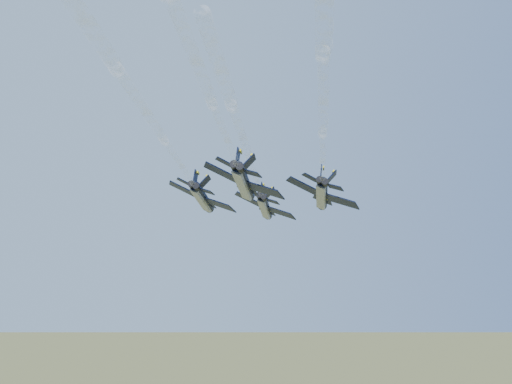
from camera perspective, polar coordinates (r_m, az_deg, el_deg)
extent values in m
cylinder|color=black|center=(114.16, 0.93, -1.48)|extent=(7.12, 13.44, 2.31)
cone|color=black|center=(122.13, 1.41, -1.96)|extent=(3.12, 3.32, 2.31)
ellipsoid|color=black|center=(117.61, 1.26, -1.45)|extent=(2.07, 2.74, 1.18)
cube|color=gray|center=(114.12, 0.79, -1.78)|extent=(5.93, 11.88, 1.07)
cube|color=black|center=(113.98, -0.71, -0.76)|extent=(5.62, 3.60, 2.70)
cube|color=yellow|center=(115.69, -0.56, -0.84)|extent=(5.30, 0.68, 2.66)
cube|color=black|center=(112.82, 2.44, -2.19)|extent=(6.27, 5.98, 2.70)
cube|color=yellow|center=(114.54, 2.55, -2.25)|extent=(4.30, 3.64, 2.66)
cube|color=black|center=(108.21, -0.52, -0.59)|extent=(2.47, 1.65, 1.26)
cube|color=black|center=(107.45, 1.53, -1.51)|extent=(2.91, 2.88, 1.26)
cube|color=black|center=(108.77, 0.46, -0.23)|extent=(1.29, 2.27, 2.65)
cube|color=black|center=(108.46, 1.28, -0.60)|extent=(2.63, 2.80, 2.04)
cylinder|color=black|center=(107.18, 0.21, -0.95)|extent=(1.84, 1.69, 1.50)
cylinder|color=black|center=(107.02, 0.65, -1.15)|extent=(1.84, 1.69, 1.50)
cylinder|color=black|center=(102.31, -5.35, -0.59)|extent=(7.12, 13.44, 2.31)
cone|color=black|center=(110.12, -4.37, -1.19)|extent=(3.12, 3.32, 2.31)
ellipsoid|color=black|center=(105.67, -4.78, -0.58)|extent=(2.07, 2.74, 1.18)
cube|color=gray|center=(102.29, -5.51, -0.92)|extent=(5.93, 11.88, 1.07)
cube|color=black|center=(102.52, -7.17, 0.21)|extent=(5.62, 3.60, 2.70)
cube|color=yellow|center=(104.17, -6.90, 0.11)|extent=(5.30, 0.68, 2.66)
cube|color=black|center=(100.63, -3.75, -1.38)|extent=(6.27, 5.98, 2.70)
cube|color=yellow|center=(102.32, -3.53, -1.45)|extent=(4.30, 3.64, 2.66)
cube|color=black|center=(96.74, -7.34, 0.47)|extent=(2.47, 1.65, 1.26)
cube|color=black|center=(95.51, -5.12, -0.56)|extent=(2.91, 2.88, 1.26)
cube|color=black|center=(97.10, -6.22, 0.86)|extent=(1.29, 2.27, 2.65)
cube|color=black|center=(96.60, -5.32, 0.45)|extent=(2.63, 2.80, 2.04)
cylinder|color=black|center=(95.55, -6.61, 0.08)|extent=(1.84, 1.69, 1.50)
cylinder|color=black|center=(95.29, -6.13, -0.15)|extent=(1.84, 1.69, 1.50)
cylinder|color=black|center=(98.38, 6.65, -0.24)|extent=(7.12, 13.44, 2.31)
cone|color=black|center=(106.39, 6.77, -0.88)|extent=(3.12, 3.32, 2.31)
ellipsoid|color=black|center=(101.89, 6.84, -0.24)|extent=(2.07, 2.74, 1.18)
cube|color=gray|center=(98.30, 6.49, -0.59)|extent=(5.93, 11.88, 1.07)
cube|color=black|center=(97.92, 4.77, 0.60)|extent=(5.62, 3.60, 2.70)
cube|color=yellow|center=(99.65, 4.85, 0.49)|extent=(5.30, 0.68, 2.66)
cube|color=black|center=(97.33, 8.48, -1.05)|extent=(6.27, 5.98, 2.70)
cube|color=yellow|center=(99.06, 8.50, -1.13)|extent=(4.30, 3.64, 2.66)
cube|color=black|center=(92.22, 5.33, 0.89)|extent=(2.47, 1.65, 1.26)
cube|color=black|center=(91.83, 7.76, -0.19)|extent=(2.91, 2.88, 1.26)
cube|color=black|center=(92.99, 6.43, 1.29)|extent=(1.29, 2.27, 2.65)
cube|color=black|center=(92.83, 7.41, 0.86)|extent=(2.63, 2.80, 2.04)
cylinder|color=black|center=(91.33, 6.24, 0.48)|extent=(1.84, 1.69, 1.50)
cylinder|color=black|center=(91.24, 6.77, 0.25)|extent=(1.84, 1.69, 1.50)
cylinder|color=black|center=(85.79, -1.21, 0.96)|extent=(7.12, 13.44, 2.31)
cone|color=black|center=(93.68, -0.41, 0.13)|extent=(3.12, 3.32, 2.31)
ellipsoid|color=black|center=(89.22, -0.69, 0.91)|extent=(2.07, 2.74, 1.18)
cube|color=gray|center=(85.74, -1.40, 0.56)|extent=(5.93, 11.88, 1.07)
cube|color=black|center=(85.82, -3.39, 1.92)|extent=(5.62, 3.60, 2.70)
cube|color=yellow|center=(87.50, -3.14, 1.77)|extent=(5.30, 0.68, 2.66)
cube|color=black|center=(84.30, 0.77, 0.05)|extent=(6.27, 5.98, 2.70)
cube|color=yellow|center=(86.01, 0.95, -0.06)|extent=(4.30, 3.64, 2.66)
cube|color=black|center=(80.05, -3.33, 2.35)|extent=(2.47, 1.65, 1.26)
cube|color=black|center=(79.05, -0.58, 1.13)|extent=(2.91, 2.88, 1.26)
cube|color=black|center=(80.56, -1.99, 2.81)|extent=(1.29, 2.27, 2.65)
cube|color=black|center=(80.16, -0.89, 2.32)|extent=(2.63, 2.80, 2.04)
cylinder|color=black|center=(78.93, -2.38, 1.90)|extent=(1.84, 1.69, 1.50)
cylinder|color=black|center=(78.72, -1.79, 1.64)|extent=(1.84, 1.69, 1.50)
cylinder|color=white|center=(97.68, -0.31, -0.24)|extent=(8.48, 19.04, 1.22)
cylinder|color=white|center=(79.33, -2.30, 1.77)|extent=(8.91, 19.21, 1.69)
cylinder|color=white|center=(61.29, -5.50, 4.97)|extent=(9.42, 19.41, 2.23)
cylinder|color=white|center=(86.26, -7.94, 0.99)|extent=(8.48, 19.04, 1.22)
cylinder|color=white|center=(68.68, -12.28, 3.63)|extent=(8.91, 19.21, 1.69)
cylinder|color=white|center=(52.00, -19.56, 7.97)|extent=(9.42, 19.41, 2.23)
cylinder|color=white|center=(81.82, 6.33, 1.49)|extent=(8.48, 19.04, 1.22)
cylinder|color=white|center=(63.36, 5.78, 4.52)|extent=(8.91, 19.21, 1.69)
cylinder|color=white|center=(45.24, 4.75, 9.99)|extent=(9.42, 19.41, 2.23)
cylinder|color=white|center=(69.57, -3.45, 3.28)|extent=(8.48, 19.04, 1.22)
cylinder|color=white|center=(51.80, -7.66, 7.59)|extent=(8.91, 19.21, 1.69)
cylinder|color=white|center=(35.17, -16.35, 16.01)|extent=(9.42, 19.41, 2.23)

